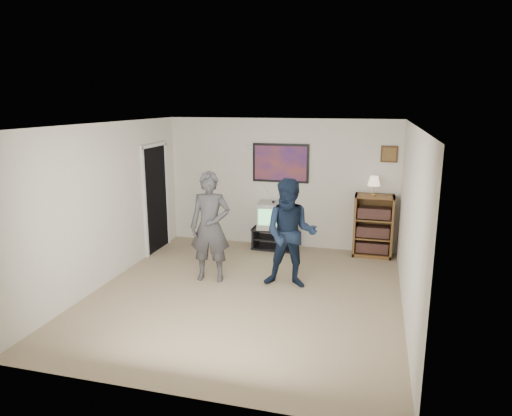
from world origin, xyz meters
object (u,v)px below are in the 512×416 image
at_px(media_stand, 275,238).
at_px(crt_television, 273,215).
at_px(person_tall, 210,227).
at_px(person_short, 290,234).
at_px(bookshelf, 373,226).

relative_size(media_stand, crt_television, 1.44).
relative_size(person_tall, person_short, 1.04).
bearing_deg(person_short, crt_television, 107.45).
xyz_separation_m(media_stand, person_short, (0.63, -1.75, 0.64)).
bearing_deg(media_stand, person_short, -69.12).
height_order(person_tall, person_short, person_tall).
distance_m(crt_television, person_tall, 1.92).
bearing_deg(bookshelf, person_tall, -143.27).
bearing_deg(person_short, person_tall, 179.31).
bearing_deg(media_stand, bookshelf, 2.75).
bearing_deg(crt_television, person_tall, -116.23).
bearing_deg(bookshelf, crt_television, -178.47).
relative_size(bookshelf, person_tall, 0.66).
bearing_deg(person_tall, bookshelf, 29.66).
distance_m(crt_television, person_short, 1.88).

